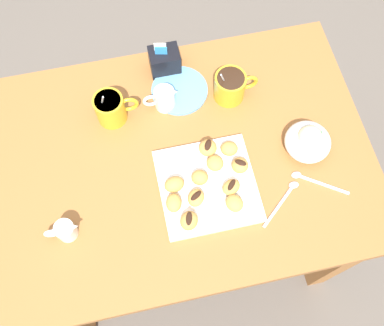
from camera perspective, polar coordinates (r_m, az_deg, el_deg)
The scene contains 28 objects.
ground_plane at distance 1.97m, azimuth -0.73°, elevation -8.17°, with size 8.00×8.00×0.00m, color #665B51.
dining_table at distance 1.38m, azimuth -1.03°, elevation -1.61°, with size 1.07×0.76×0.75m.
pastry_plate_square at distance 1.22m, azimuth 2.01°, elevation -2.95°, with size 0.26×0.26×0.02m, color white.
coffee_mug_mustard_left at distance 1.29m, azimuth -10.41°, elevation 6.98°, with size 0.13×0.09×0.14m.
coffee_mug_mustard_right at distance 1.32m, azimuth 4.98°, elevation 9.86°, with size 0.13×0.09×0.14m.
cream_pitcher_white at distance 1.30m, azimuth -3.64°, elevation 8.33°, with size 0.10×0.06×0.07m.
sugar_caddy at distance 1.37m, azimuth -3.56°, elevation 13.04°, with size 0.09×0.07×0.11m.
ice_cream_bowl at distance 1.27m, azimuth 14.74°, elevation 2.76°, with size 0.13×0.13×0.10m.
chocolate_sauce_pitcher at distance 1.20m, azimuth -16.04°, elevation -8.35°, with size 0.09×0.05×0.06m.
saucer_sky_left at distance 1.35m, azimuth -1.61°, elevation 9.32°, with size 0.17×0.17×0.01m, color #66A8DB.
loose_spoon_near_saucer at distance 1.23m, azimuth 11.81°, elevation -4.47°, with size 0.13×0.11×0.01m.
loose_spoon_by_plate at distance 1.27m, azimuth 15.34°, elevation -2.24°, with size 0.14×0.10×0.01m.
beignet_0 at distance 1.22m, azimuth 2.99°, elevation -0.01°, with size 0.05×0.05×0.03m, color #D19347.
beignet_1 at distance 1.19m, azimuth 1.00°, elevation -1.86°, with size 0.04×0.05×0.04m, color #D19347.
beignet_2 at distance 1.16m, azimuth -0.38°, elevation -7.44°, with size 0.05×0.05×0.04m, color #D19347.
chocolate_drizzle_2 at distance 1.14m, azimuth -0.39°, elevation -7.15°, with size 0.04×0.02×0.01m, color black.
beignet_3 at distance 1.18m, azimuth 5.49°, elevation -5.16°, with size 0.05×0.05×0.03m, color #D19347.
beignet_4 at distance 1.24m, azimuth 4.81°, elevation 1.88°, with size 0.04×0.05×0.03m, color #D19347.
beignet_5 at distance 1.19m, azimuth -2.29°, elevation -2.75°, with size 0.04×0.06×0.04m, color #D19347.
beignet_6 at distance 1.18m, azimuth 0.52°, elevation -4.49°, with size 0.05×0.04×0.03m, color #D19347.
chocolate_drizzle_6 at distance 1.16m, azimuth 0.52°, elevation -4.24°, with size 0.04×0.02×0.01m, color black.
beignet_7 at distance 1.22m, azimuth 6.20°, elevation -0.29°, with size 0.05×0.05×0.03m, color #D19347.
chocolate_drizzle_7 at distance 1.20m, azimuth 6.29°, elevation 0.06°, with size 0.03×0.02×0.01m, color black.
beignet_8 at distance 1.19m, azimuth 5.07°, elevation -3.10°, with size 0.05×0.04×0.03m, color #D19347.
chocolate_drizzle_8 at distance 1.18m, azimuth 5.13°, elevation -2.81°, with size 0.04×0.01×0.01m, color black.
beignet_9 at distance 1.23m, azimuth 2.05°, elevation 1.95°, with size 0.05×0.05×0.03m, color #D19347.
chocolate_drizzle_9 at distance 1.22m, azimuth 2.08°, elevation 2.31°, with size 0.04×0.02×0.01m, color black.
beignet_10 at distance 1.17m, azimuth -2.36°, elevation -5.15°, with size 0.04×0.05×0.03m, color #D19347.
Camera 1 is at (-0.08, -0.50, 1.90)m, focal length 41.39 mm.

